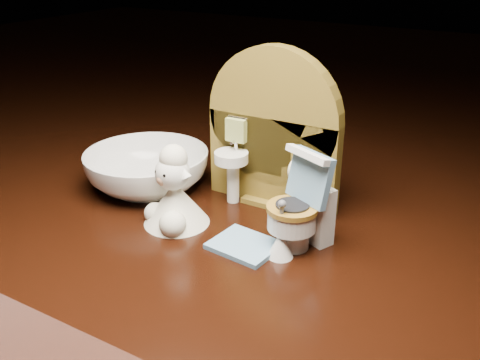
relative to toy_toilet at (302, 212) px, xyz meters
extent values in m
cube|color=black|center=(-0.06, -0.01, -0.08)|extent=(2.50, 2.50, 0.10)
cube|color=brown|center=(-0.06, 0.06, 0.01)|extent=(0.13, 0.02, 0.09)
cylinder|color=brown|center=(-0.06, 0.06, 0.06)|extent=(0.13, 0.02, 0.13)
cube|color=brown|center=(-0.06, 0.06, -0.03)|extent=(0.05, 0.04, 0.01)
cylinder|color=white|center=(-0.09, 0.04, -0.01)|extent=(0.01, 0.01, 0.04)
cylinder|color=white|center=(-0.09, 0.04, 0.02)|extent=(0.03, 0.03, 0.01)
cylinder|color=silver|center=(-0.09, 0.05, 0.03)|extent=(0.00, 0.00, 0.01)
cube|color=#A1AC56|center=(-0.09, 0.05, 0.04)|extent=(0.02, 0.01, 0.02)
cube|color=brown|center=(-0.02, 0.05, 0.02)|extent=(0.02, 0.01, 0.02)
cylinder|color=beige|center=(-0.02, 0.04, 0.02)|extent=(0.02, 0.02, 0.02)
cylinder|color=white|center=(0.00, -0.01, -0.02)|extent=(0.03, 0.03, 0.02)
cylinder|color=white|center=(0.00, -0.01, 0.00)|extent=(0.04, 0.04, 0.02)
cylinder|color=olive|center=(0.00, -0.01, 0.01)|extent=(0.04, 0.04, 0.00)
cube|color=white|center=(0.01, 0.01, -0.01)|extent=(0.04, 0.03, 0.05)
cube|color=#6B99BB|center=(0.00, 0.01, 0.03)|extent=(0.04, 0.03, 0.04)
cube|color=white|center=(0.00, 0.00, 0.05)|extent=(0.04, 0.03, 0.01)
cylinder|color=#93C433|center=(0.01, 0.01, 0.03)|extent=(0.01, 0.01, 0.01)
cube|color=#6B99BB|center=(-0.04, -0.03, -0.03)|extent=(0.06, 0.05, 0.00)
cone|color=white|center=(-0.01, -0.03, -0.02)|extent=(0.02, 0.02, 0.02)
cylinder|color=#59595B|center=(-0.01, -0.03, 0.00)|extent=(0.00, 0.00, 0.03)
sphere|color=#59595B|center=(-0.01, -0.03, 0.02)|extent=(0.01, 0.01, 0.01)
cone|color=white|center=(-0.11, -0.02, -0.01)|extent=(0.06, 0.06, 0.04)
sphere|color=white|center=(-0.10, -0.04, -0.02)|extent=(0.02, 0.02, 0.02)
sphere|color=white|center=(-0.13, -0.03, -0.02)|extent=(0.02, 0.02, 0.02)
sphere|color=white|center=(-0.11, -0.02, 0.02)|extent=(0.03, 0.03, 0.03)
sphere|color=tan|center=(-0.12, -0.03, 0.02)|extent=(0.01, 0.01, 0.01)
sphere|color=white|center=(-0.11, -0.02, 0.03)|extent=(0.02, 0.02, 0.02)
cone|color=white|center=(-0.13, -0.02, 0.02)|extent=(0.02, 0.01, 0.01)
cone|color=white|center=(-0.10, -0.02, 0.02)|extent=(0.02, 0.01, 0.01)
sphere|color=black|center=(-0.12, -0.03, 0.02)|extent=(0.00, 0.00, 0.00)
sphere|color=black|center=(-0.11, -0.04, 0.02)|extent=(0.00, 0.00, 0.00)
imported|color=white|center=(-0.18, 0.02, -0.01)|extent=(0.14, 0.14, 0.04)
camera|label=1|loc=(0.15, -0.36, 0.20)|focal=40.00mm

